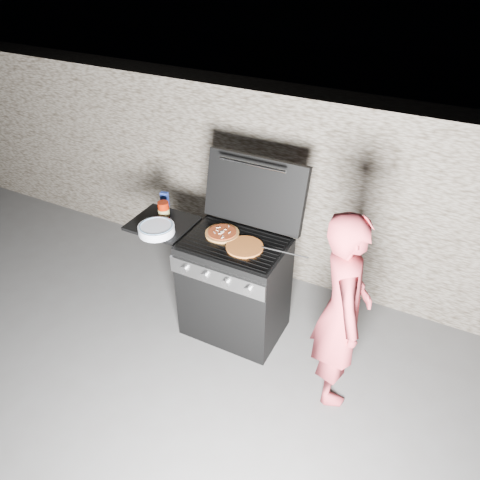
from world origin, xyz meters
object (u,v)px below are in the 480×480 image
at_px(pizza_topped, 222,233).
at_px(sauce_jar, 164,210).
at_px(person, 342,311).
at_px(gas_grill, 208,279).

relative_size(pizza_topped, sauce_jar, 1.87).
relative_size(pizza_topped, person, 0.17).
bearing_deg(person, pizza_topped, 53.40).
bearing_deg(pizza_topped, person, -13.83).
bearing_deg(pizza_topped, gas_grill, -153.50).
relative_size(gas_grill, person, 0.87).
bearing_deg(person, gas_grill, 57.31).
distance_m(sauce_jar, person, 1.67).
bearing_deg(person, sauce_jar, 57.50).
bearing_deg(sauce_jar, gas_grill, -9.24).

